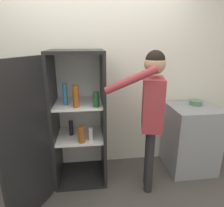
# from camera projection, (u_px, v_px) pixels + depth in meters

# --- Properties ---
(wall_back) EXTENTS (7.00, 0.06, 2.55)m
(wall_back) POSITION_uv_depth(u_px,v_px,m) (94.00, 78.00, 2.71)
(wall_back) COLOR silver
(wall_back) RESTS_ON ground_plane
(refrigerator) EXTENTS (0.96, 1.17, 1.66)m
(refrigerator) POSITION_uv_depth(u_px,v_px,m) (70.00, 121.00, 2.39)
(refrigerator) COLOR black
(refrigerator) RESTS_ON ground_plane
(person) EXTENTS (0.70, 0.50, 1.67)m
(person) POSITION_uv_depth(u_px,v_px,m) (152.00, 105.00, 2.20)
(person) COLOR #262628
(person) RESTS_ON ground_plane
(counter) EXTENTS (0.62, 0.58, 0.92)m
(counter) POSITION_uv_depth(u_px,v_px,m) (190.00, 138.00, 2.77)
(counter) COLOR gray
(counter) RESTS_ON ground_plane
(bowl) EXTENTS (0.17, 0.17, 0.06)m
(bowl) POSITION_uv_depth(u_px,v_px,m) (196.00, 103.00, 2.72)
(bowl) COLOR #517F5B
(bowl) RESTS_ON counter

